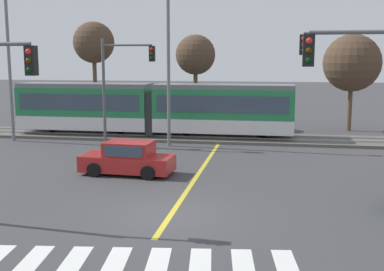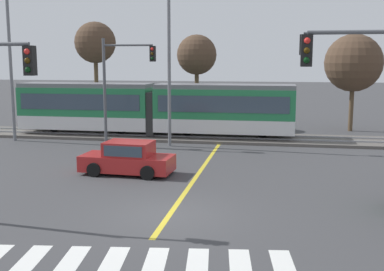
# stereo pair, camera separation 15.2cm
# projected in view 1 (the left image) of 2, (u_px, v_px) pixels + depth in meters

# --- Properties ---
(ground_plane) EXTENTS (200.00, 200.00, 0.00)m
(ground_plane) POSITION_uv_depth(u_px,v_px,m) (171.00, 215.00, 16.26)
(ground_plane) COLOR #3D3D3F
(track_bed) EXTENTS (120.00, 4.00, 0.18)m
(track_bed) POSITION_uv_depth(u_px,v_px,m) (222.00, 138.00, 31.67)
(track_bed) COLOR #56514C
(track_bed) RESTS_ON ground
(rail_near) EXTENTS (120.00, 0.08, 0.10)m
(rail_near) POSITION_uv_depth(u_px,v_px,m) (221.00, 138.00, 30.94)
(rail_near) COLOR #939399
(rail_near) RESTS_ON track_bed
(rail_far) EXTENTS (120.00, 0.08, 0.10)m
(rail_far) POSITION_uv_depth(u_px,v_px,m) (223.00, 134.00, 32.35)
(rail_far) COLOR #939399
(rail_far) RESTS_ON track_bed
(light_rail_tram) EXTENTS (18.50, 2.64, 3.43)m
(light_rail_tram) POSITION_uv_depth(u_px,v_px,m) (153.00, 107.00, 32.13)
(light_rail_tram) COLOR silver
(light_rail_tram) RESTS_ON track_bed
(crosswalk_stripe_1) EXTENTS (0.91, 2.85, 0.01)m
(crosswalk_stripe_1) POSITION_uv_depth(u_px,v_px,m) (26.00, 267.00, 12.18)
(crosswalk_stripe_1) COLOR silver
(crosswalk_stripe_1) RESTS_ON ground
(crosswalk_stripe_2) EXTENTS (0.91, 2.85, 0.01)m
(crosswalk_stripe_2) POSITION_uv_depth(u_px,v_px,m) (69.00, 268.00, 12.13)
(crosswalk_stripe_2) COLOR silver
(crosswalk_stripe_2) RESTS_ON ground
(crosswalk_stripe_3) EXTENTS (0.91, 2.85, 0.01)m
(crosswalk_stripe_3) POSITION_uv_depth(u_px,v_px,m) (113.00, 269.00, 12.08)
(crosswalk_stripe_3) COLOR silver
(crosswalk_stripe_3) RESTS_ON ground
(crosswalk_stripe_4) EXTENTS (0.91, 2.85, 0.01)m
(crosswalk_stripe_4) POSITION_uv_depth(u_px,v_px,m) (156.00, 270.00, 12.03)
(crosswalk_stripe_4) COLOR silver
(crosswalk_stripe_4) RESTS_ON ground
(crosswalk_stripe_5) EXTENTS (0.91, 2.85, 0.01)m
(crosswalk_stripe_5) POSITION_uv_depth(u_px,v_px,m) (200.00, 270.00, 11.98)
(crosswalk_stripe_5) COLOR silver
(crosswalk_stripe_5) RESTS_ON ground
(crosswalk_stripe_6) EXTENTS (0.91, 2.85, 0.01)m
(crosswalk_stripe_6) POSITION_uv_depth(u_px,v_px,m) (244.00, 271.00, 11.93)
(crosswalk_stripe_6) COLOR silver
(crosswalk_stripe_6) RESTS_ON ground
(lane_centre_line) EXTENTS (0.20, 16.16, 0.01)m
(lane_centre_line) POSITION_uv_depth(u_px,v_px,m) (198.00, 175.00, 21.87)
(lane_centre_line) COLOR gold
(lane_centre_line) RESTS_ON ground
(sedan_crossing) EXTENTS (4.29, 2.09, 1.52)m
(sedan_crossing) POSITION_uv_depth(u_px,v_px,m) (128.00, 159.00, 21.96)
(sedan_crossing) COLOR #B22323
(sedan_crossing) RESTS_ON ground
(traffic_light_mid_right) EXTENTS (4.25, 0.38, 6.69)m
(traffic_light_mid_right) POSITION_uv_depth(u_px,v_px,m) (363.00, 76.00, 21.17)
(traffic_light_mid_right) COLOR #515459
(traffic_light_mid_right) RESTS_ON ground
(traffic_light_far_left) EXTENTS (3.25, 0.38, 6.44)m
(traffic_light_far_left) POSITION_uv_depth(u_px,v_px,m) (120.00, 76.00, 28.44)
(traffic_light_far_left) COLOR #515459
(traffic_light_far_left) RESTS_ON ground
(street_lamp_west) EXTENTS (2.22, 0.28, 9.85)m
(street_lamp_west) POSITION_uv_depth(u_px,v_px,m) (11.00, 54.00, 30.23)
(street_lamp_west) COLOR slate
(street_lamp_west) RESTS_ON ground
(street_lamp_centre) EXTENTS (1.86, 0.28, 9.89)m
(street_lamp_centre) POSITION_uv_depth(u_px,v_px,m) (171.00, 54.00, 28.34)
(street_lamp_centre) COLOR slate
(street_lamp_centre) RESTS_ON ground
(bare_tree_far_west) EXTENTS (3.18, 3.18, 8.09)m
(bare_tree_far_west) POSITION_uv_depth(u_px,v_px,m) (94.00, 43.00, 37.08)
(bare_tree_far_west) COLOR brown
(bare_tree_far_west) RESTS_ON ground
(bare_tree_west) EXTENTS (3.00, 3.00, 7.06)m
(bare_tree_west) POSITION_uv_depth(u_px,v_px,m) (196.00, 55.00, 36.17)
(bare_tree_west) COLOR brown
(bare_tree_west) RESTS_ON ground
(bare_tree_east) EXTENTS (4.14, 4.14, 7.03)m
(bare_tree_east) POSITION_uv_depth(u_px,v_px,m) (352.00, 63.00, 34.69)
(bare_tree_east) COLOR brown
(bare_tree_east) RESTS_ON ground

